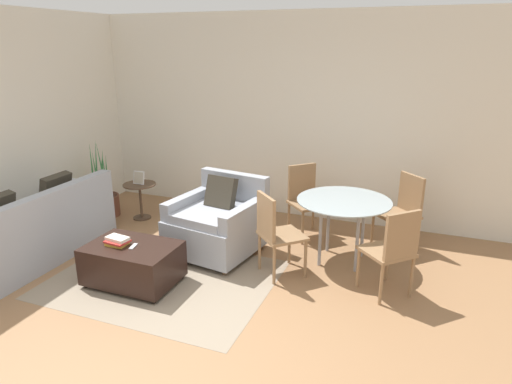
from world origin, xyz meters
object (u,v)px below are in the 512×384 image
object	(u,v)px
armchair	(218,223)
dining_table	(344,208)
tv_remote_primary	(133,246)
dining_chair_near_left	(275,230)
couch	(27,236)
dining_chair_far_right	(403,207)
ottoman	(133,263)
picture_frame	(139,178)
dining_chair_near_right	(393,247)
book_stack	(117,241)
potted_plant	(104,200)
side_table	(140,194)
dining_chair_far_left	(305,196)

from	to	relation	value
armchair	dining_table	world-z (taller)	armchair
tv_remote_primary	dining_chair_near_left	xyz separation A→B (m)	(1.24, 0.70, 0.10)
armchair	tv_remote_primary	xyz separation A→B (m)	(-0.44, -1.00, 0.06)
couch	dining_chair_far_right	world-z (taller)	dining_chair_far_right
ottoman	picture_frame	xyz separation A→B (m)	(-0.99, 1.57, 0.36)
ottoman	dining_chair_near_left	bearing A→B (deg)	28.08
dining_chair_near_right	book_stack	bearing A→B (deg)	-164.51
book_stack	dining_chair_near_right	distance (m)	2.69
potted_plant	tv_remote_primary	bearing A→B (deg)	-43.21
picture_frame	book_stack	bearing A→B (deg)	-61.88
potted_plant	side_table	size ratio (longest dim) A/B	2.16
couch	dining_chair_near_left	distance (m)	2.78
book_stack	dining_chair_far_left	distance (m)	2.37
tv_remote_primary	dining_chair_near_left	world-z (taller)	dining_chair_near_left
ottoman	book_stack	world-z (taller)	book_stack
couch	tv_remote_primary	size ratio (longest dim) A/B	14.74
tv_remote_primary	dining_chair_near_right	bearing A→B (deg)	16.18
dining_chair_near_right	dining_chair_far_right	size ratio (longest dim) A/B	1.00
picture_frame	dining_chair_near_left	bearing A→B (deg)	-21.24
book_stack	dining_chair_near_right	world-z (taller)	dining_chair_near_right
book_stack	dining_chair_near_left	world-z (taller)	dining_chair_near_left
tv_remote_primary	ottoman	bearing A→B (deg)	152.78
dining_table	side_table	bearing A→B (deg)	174.10
book_stack	tv_remote_primary	xyz separation A→B (m)	(0.17, 0.02, -0.04)
dining_chair_near_right	dining_table	bearing A→B (deg)	135.00
couch	dining_chair_far_right	size ratio (longest dim) A/B	2.25
dining_chair_near_left	dining_chair_far_left	xyz separation A→B (m)	(0.00, 1.18, 0.00)
ottoman	dining_chair_near_right	bearing A→B (deg)	15.54
dining_chair_near_right	dining_chair_far_right	world-z (taller)	same
book_stack	couch	bearing A→B (deg)	178.02
book_stack	dining_chair_far_right	world-z (taller)	dining_chair_far_right
dining_chair_far_left	picture_frame	bearing A→B (deg)	-172.68
armchair	dining_chair_near_right	distance (m)	2.00
side_table	dining_chair_far_right	world-z (taller)	dining_chair_far_right
side_table	dining_chair_far_left	size ratio (longest dim) A/B	0.56
potted_plant	dining_table	world-z (taller)	potted_plant
picture_frame	dining_chair_near_right	xyz separation A→B (m)	(3.45, -0.88, -0.07)
dining_chair_far_right	ottoman	bearing A→B (deg)	-142.88
dining_chair_near_left	dining_chair_near_right	bearing A→B (deg)	0.00
potted_plant	dining_chair_near_left	bearing A→B (deg)	-15.63
dining_table	dining_chair_near_left	size ratio (longest dim) A/B	1.14
armchair	dining_chair_far_right	distance (m)	2.17
side_table	dining_chair_near_left	size ratio (longest dim) A/B	0.56
side_table	dining_chair_far_left	xyz separation A→B (m)	(2.27, 0.29, 0.16)
picture_frame	dining_chair_far_right	size ratio (longest dim) A/B	0.20
ottoman	dining_chair_far_left	xyz separation A→B (m)	(1.28, 1.86, 0.29)
tv_remote_primary	side_table	bearing A→B (deg)	123.03
side_table	dining_table	distance (m)	2.89
armchair	dining_chair_near_right	xyz separation A→B (m)	(1.98, -0.30, 0.16)
ottoman	armchair	bearing A→B (deg)	64.02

